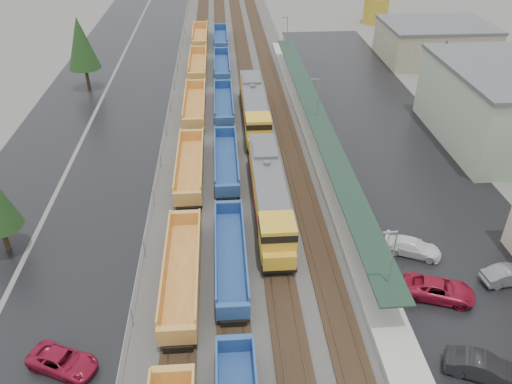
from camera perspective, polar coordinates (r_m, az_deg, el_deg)
The scene contains 19 objects.
ballast_strip at distance 72.59m, azimuth -2.10°, elevation 9.43°, with size 20.00×160.00×0.08m, color #302D2B.
trackbed at distance 72.54m, azimuth -2.10°, elevation 9.51°, with size 14.60×160.00×0.22m.
west_parking_lot at distance 73.69m, azimuth -13.97°, elevation 8.80°, with size 10.00×160.00×0.02m, color black.
west_road at distance 76.06m, azimuth -21.47°, elevation 8.23°, with size 9.00×160.00×0.02m, color black.
east_commuter_lot at distance 66.97m, azimuth 14.84°, elevation 6.18°, with size 16.00×100.00×0.02m, color black.
station_platform at distance 64.28m, azimuth 6.82°, elevation 6.65°, with size 3.00×80.00×8.00m.
chainlink_fence at distance 70.88m, azimuth -9.88°, elevation 9.74°, with size 0.08×160.04×2.02m.
tree_west_far at distance 82.28m, azimuth -19.39°, elevation 15.76°, with size 4.84×4.84×11.00m.
tree_east at distance 74.74m, azimuth 20.49°, elevation 13.40°, with size 4.40×4.40×10.00m.
locomotive_lead at distance 48.32m, azimuth 1.53°, elevation -0.36°, with size 3.03×19.99×4.52m.
locomotive_trail at distance 66.82m, azimuth -0.21°, elevation 9.52°, with size 3.03×19.99×4.52m.
well_string_yellow at distance 55.81m, azimuth -7.51°, elevation 2.86°, with size 2.84×118.42×2.52m.
well_string_blue at distance 56.70m, azimuth -3.42°, elevation 3.52°, with size 2.59×113.49×2.30m.
storage_tank at distance 120.96m, azimuth 13.53°, elevation 19.53°, with size 5.41×5.41×5.41m, color #B48E24.
parked_car_west_c at distance 38.29m, azimuth -21.23°, elevation -17.61°, with size 4.92×2.27×1.37m, color maroon.
parked_car_east_a at distance 38.62m, azimuth 24.52°, elevation -17.77°, with size 4.95×1.73×1.63m, color black.
parked_car_east_b at distance 43.04m, azimuth 20.18°, elevation -10.42°, with size 5.60×2.58×1.56m, color maroon.
parked_car_east_c at distance 46.69m, azimuth 17.46°, elevation -6.03°, with size 5.01×2.04×1.45m, color white.
parked_car_east_e at distance 46.71m, azimuth 26.96°, elevation -8.47°, with size 4.58×1.60×1.51m, color slate.
Camera 1 is at (-2.22, -6.58, 28.87)m, focal length 35.00 mm.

